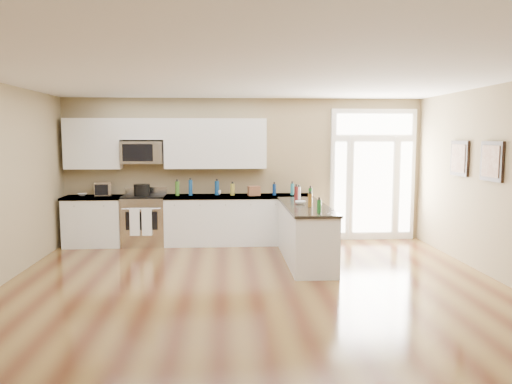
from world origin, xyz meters
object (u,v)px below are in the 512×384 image
(kitchen_range, at_px, (144,220))
(toaster_oven, at_px, (103,189))
(stockpot, at_px, (142,190))
(peninsula_cabinet, at_px, (305,235))

(kitchen_range, relative_size, toaster_oven, 3.52)
(stockpot, xyz_separation_m, toaster_oven, (-0.74, 0.09, 0.01))
(peninsula_cabinet, height_order, toaster_oven, toaster_oven)
(kitchen_range, height_order, toaster_oven, toaster_oven)
(peninsula_cabinet, xyz_separation_m, kitchen_range, (-2.85, 1.45, 0.04))
(peninsula_cabinet, relative_size, kitchen_range, 2.15)
(kitchen_range, xyz_separation_m, toaster_oven, (-0.77, 0.06, 0.59))
(kitchen_range, height_order, stockpot, stockpot)
(kitchen_range, bearing_deg, peninsula_cabinet, -26.91)
(peninsula_cabinet, xyz_separation_m, toaster_oven, (-3.62, 1.51, 0.64))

